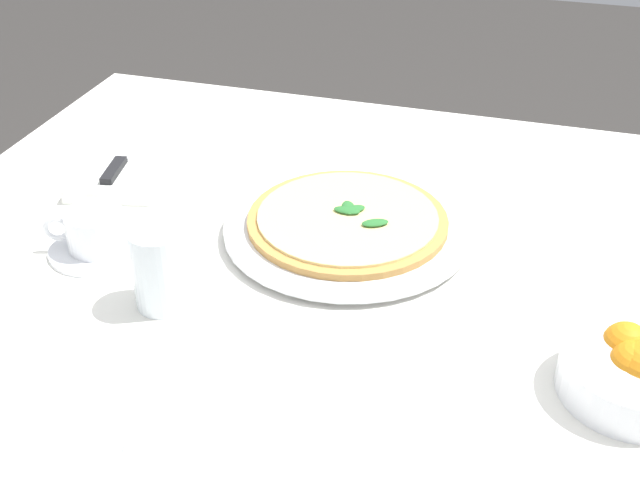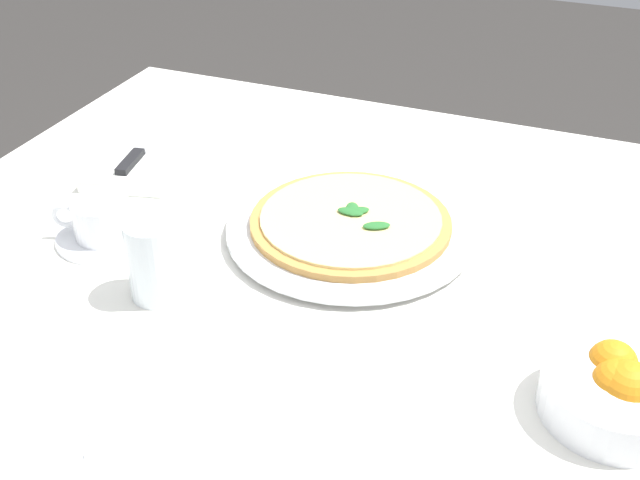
{
  "view_description": "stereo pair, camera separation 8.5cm",
  "coord_description": "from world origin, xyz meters",
  "px_view_note": "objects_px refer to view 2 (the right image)",
  "views": [
    {
      "loc": [
        -0.8,
        -0.28,
        1.34
      ],
      "look_at": [
        0.05,
        -0.02,
        0.77
      ],
      "focal_mm": 45.68,
      "sensor_mm": 36.0,
      "label": 1
    },
    {
      "loc": [
        -0.78,
        -0.36,
        1.34
      ],
      "look_at": [
        0.05,
        -0.02,
        0.77
      ],
      "focal_mm": 45.68,
      "sensor_mm": 36.0,
      "label": 2
    }
  ],
  "objects_px": {
    "citrus_bowl": "(616,391)",
    "pizza": "(351,221)",
    "dinner_knife": "(143,148)",
    "coffee_cup_left_edge": "(102,222)",
    "pizza_plate": "(350,230)",
    "water_glass_center_back": "(155,263)",
    "napkin_folded": "(143,156)"
  },
  "relations": [
    {
      "from": "water_glass_center_back",
      "to": "napkin_folded",
      "type": "relative_size",
      "value": 0.42
    },
    {
      "from": "dinner_knife",
      "to": "pizza",
      "type": "bearing_deg",
      "value": -113.23
    },
    {
      "from": "dinner_knife",
      "to": "coffee_cup_left_edge",
      "type": "bearing_deg",
      "value": -171.55
    },
    {
      "from": "napkin_folded",
      "to": "pizza_plate",
      "type": "bearing_deg",
      "value": -116.63
    },
    {
      "from": "water_glass_center_back",
      "to": "citrus_bowl",
      "type": "distance_m",
      "value": 0.53
    },
    {
      "from": "pizza_plate",
      "to": "dinner_knife",
      "type": "distance_m",
      "value": 0.39
    },
    {
      "from": "pizza",
      "to": "coffee_cup_left_edge",
      "type": "xyz_separation_m",
      "value": [
        -0.13,
        0.31,
        0.0
      ]
    },
    {
      "from": "water_glass_center_back",
      "to": "napkin_folded",
      "type": "xyz_separation_m",
      "value": [
        0.29,
        0.21,
        -0.04
      ]
    },
    {
      "from": "pizza",
      "to": "coffee_cup_left_edge",
      "type": "height_order",
      "value": "coffee_cup_left_edge"
    },
    {
      "from": "citrus_bowl",
      "to": "pizza",
      "type": "bearing_deg",
      "value": 59.73
    },
    {
      "from": "coffee_cup_left_edge",
      "to": "water_glass_center_back",
      "type": "bearing_deg",
      "value": -120.49
    },
    {
      "from": "water_glass_center_back",
      "to": "dinner_knife",
      "type": "height_order",
      "value": "water_glass_center_back"
    },
    {
      "from": "coffee_cup_left_edge",
      "to": "napkin_folded",
      "type": "height_order",
      "value": "coffee_cup_left_edge"
    },
    {
      "from": "pizza_plate",
      "to": "water_glass_center_back",
      "type": "xyz_separation_m",
      "value": [
        -0.21,
        0.17,
        0.04
      ]
    },
    {
      "from": "water_glass_center_back",
      "to": "dinner_knife",
      "type": "distance_m",
      "value": 0.37
    },
    {
      "from": "napkin_folded",
      "to": "dinner_knife",
      "type": "distance_m",
      "value": 0.01
    },
    {
      "from": "pizza",
      "to": "napkin_folded",
      "type": "bearing_deg",
      "value": 77.7
    },
    {
      "from": "coffee_cup_left_edge",
      "to": "citrus_bowl",
      "type": "distance_m",
      "value": 0.67
    },
    {
      "from": "pizza",
      "to": "dinner_knife",
      "type": "distance_m",
      "value": 0.39
    },
    {
      "from": "dinner_knife",
      "to": "citrus_bowl",
      "type": "bearing_deg",
      "value": -122.33
    },
    {
      "from": "pizza",
      "to": "napkin_folded",
      "type": "distance_m",
      "value": 0.39
    },
    {
      "from": "coffee_cup_left_edge",
      "to": "dinner_knife",
      "type": "height_order",
      "value": "coffee_cup_left_edge"
    },
    {
      "from": "pizza",
      "to": "napkin_folded",
      "type": "xyz_separation_m",
      "value": [
        0.08,
        0.38,
        -0.01
      ]
    },
    {
      "from": "citrus_bowl",
      "to": "napkin_folded",
      "type": "bearing_deg",
      "value": 68.4
    },
    {
      "from": "coffee_cup_left_edge",
      "to": "dinner_knife",
      "type": "relative_size",
      "value": 0.67
    },
    {
      "from": "pizza",
      "to": "coffee_cup_left_edge",
      "type": "distance_m",
      "value": 0.33
    },
    {
      "from": "water_glass_center_back",
      "to": "pizza_plate",
      "type": "bearing_deg",
      "value": -38.9
    },
    {
      "from": "coffee_cup_left_edge",
      "to": "water_glass_center_back",
      "type": "distance_m",
      "value": 0.16
    },
    {
      "from": "pizza_plate",
      "to": "coffee_cup_left_edge",
      "type": "xyz_separation_m",
      "value": [
        -0.13,
        0.31,
        0.02
      ]
    },
    {
      "from": "coffee_cup_left_edge",
      "to": "citrus_bowl",
      "type": "height_order",
      "value": "citrus_bowl"
    },
    {
      "from": "water_glass_center_back",
      "to": "dinner_knife",
      "type": "relative_size",
      "value": 0.53
    },
    {
      "from": "citrus_bowl",
      "to": "dinner_knife",
      "type": "bearing_deg",
      "value": 68.22
    }
  ]
}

